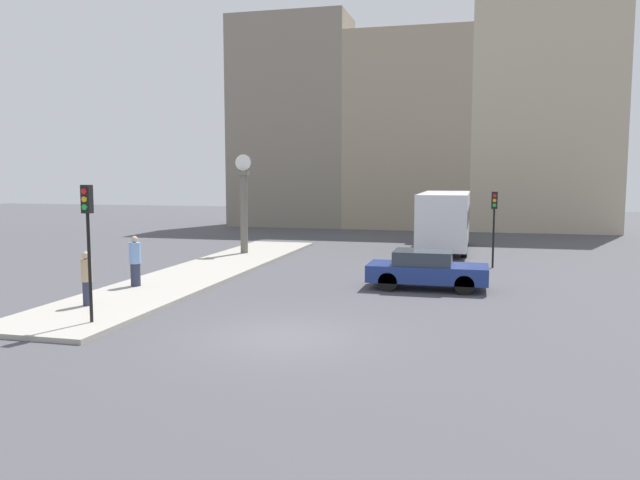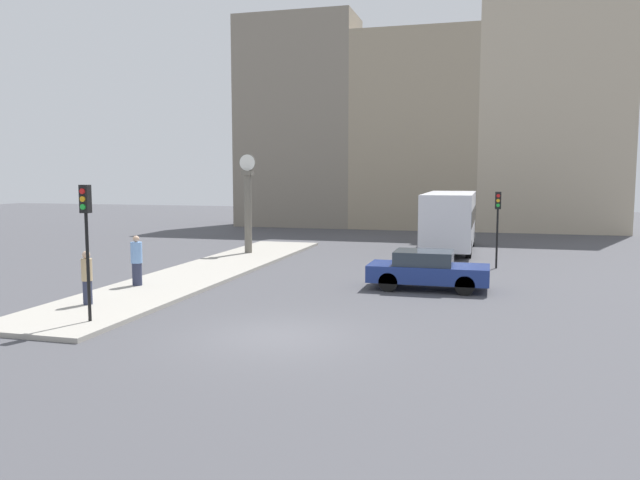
{
  "view_description": "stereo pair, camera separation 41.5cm",
  "coord_description": "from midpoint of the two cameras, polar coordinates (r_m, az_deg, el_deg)",
  "views": [
    {
      "loc": [
        4.77,
        -14.95,
        4.16
      ],
      "look_at": [
        -0.46,
        5.73,
        1.89
      ],
      "focal_mm": 35.0,
      "sensor_mm": 36.0,
      "label": 1
    },
    {
      "loc": [
        5.17,
        -14.84,
        4.16
      ],
      "look_at": [
        -0.46,
        5.73,
        1.89
      ],
      "focal_mm": 35.0,
      "sensor_mm": 36.0,
      "label": 2
    }
  ],
  "objects": [
    {
      "name": "traffic_light_far",
      "position": [
        28.51,
        16.34,
        2.35
      ],
      "size": [
        0.26,
        0.24,
        3.38
      ],
      "color": "black",
      "rests_on": "ground_plane"
    },
    {
      "name": "traffic_light_near",
      "position": [
        17.91,
        -19.97,
        1.38
      ],
      "size": [
        0.26,
        0.24,
        3.73
      ],
      "color": "black",
      "rests_on": "sidewalk_corner"
    },
    {
      "name": "sedan_car",
      "position": [
        22.89,
        10.29,
        -2.68
      ],
      "size": [
        4.28,
        1.84,
        1.4
      ],
      "color": "navy",
      "rests_on": "ground_plane"
    },
    {
      "name": "street_clock",
      "position": [
        31.95,
        -6.24,
        3.13
      ],
      "size": [
        0.89,
        0.49,
        5.04
      ],
      "color": "#666056",
      "rests_on": "sidewalk_corner"
    },
    {
      "name": "sidewalk_corner",
      "position": [
        26.81,
        -9.82,
        -2.81
      ],
      "size": [
        3.59,
        22.14,
        0.14
      ],
      "primitive_type": "cube",
      "color": "#A39E93",
      "rests_on": "ground_plane"
    },
    {
      "name": "pedestrian_blue_stripe",
      "position": [
        23.42,
        -15.93,
        -1.84
      ],
      "size": [
        0.41,
        0.41,
        1.81
      ],
      "color": "#2D334C",
      "rests_on": "sidewalk_corner"
    },
    {
      "name": "bus_distant",
      "position": [
        34.38,
        12.12,
        1.96
      ],
      "size": [
        2.52,
        8.26,
        3.15
      ],
      "color": "silver",
      "rests_on": "ground_plane"
    },
    {
      "name": "ground_plane",
      "position": [
        16.24,
        -3.08,
        -8.78
      ],
      "size": [
        120.0,
        120.0,
        0.0
      ],
      "primitive_type": "plane",
      "color": "#47474C"
    },
    {
      "name": "building_row",
      "position": [
        48.71,
        9.57,
        10.43
      ],
      "size": [
        28.96,
        5.0,
        16.39
      ],
      "color": "gray",
      "rests_on": "ground_plane"
    },
    {
      "name": "pedestrian_tan_coat",
      "position": [
        20.48,
        -19.98,
        -3.23
      ],
      "size": [
        0.33,
        0.33,
        1.67
      ],
      "color": "#2D334C",
      "rests_on": "sidewalk_corner"
    }
  ]
}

